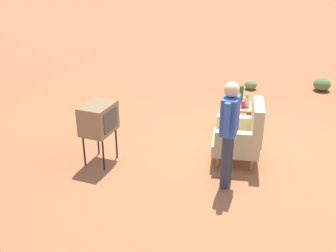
# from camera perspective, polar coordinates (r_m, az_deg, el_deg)

# --- Properties ---
(ground_plane) EXTENTS (60.00, 60.00, 0.00)m
(ground_plane) POSITION_cam_1_polar(r_m,az_deg,el_deg) (7.13, 10.12, -4.05)
(ground_plane) COLOR #A05B38
(armchair) EXTENTS (0.81, 0.81, 1.06)m
(armchair) POSITION_cam_1_polar(r_m,az_deg,el_deg) (6.72, 10.53, -1.19)
(armchair) COLOR #937047
(armchair) RESTS_ON ground
(side_table) EXTENTS (0.56, 0.56, 0.60)m
(side_table) POSITION_cam_1_polar(r_m,az_deg,el_deg) (7.65, 9.82, 2.28)
(side_table) COLOR black
(side_table) RESTS_ON ground
(tv_on_stand) EXTENTS (0.69, 0.58, 1.03)m
(tv_on_stand) POSITION_cam_1_polar(r_m,az_deg,el_deg) (6.57, -9.85, 0.99)
(tv_on_stand) COLOR black
(tv_on_stand) RESTS_ON ground
(person_standing) EXTENTS (0.56, 0.29, 1.64)m
(person_standing) POSITION_cam_1_polar(r_m,az_deg,el_deg) (5.84, 8.68, -0.34)
(person_standing) COLOR #2D3347
(person_standing) RESTS_ON ground
(bottle_short_clear) EXTENTS (0.06, 0.06, 0.20)m
(bottle_short_clear) POSITION_cam_1_polar(r_m,az_deg,el_deg) (7.50, 9.30, 3.41)
(bottle_short_clear) COLOR silver
(bottle_short_clear) RESTS_ON side_table
(soda_can_red) EXTENTS (0.07, 0.07, 0.12)m
(soda_can_red) POSITION_cam_1_polar(r_m,az_deg,el_deg) (7.51, 10.62, 3.01)
(soda_can_red) COLOR red
(soda_can_red) RESTS_ON side_table
(bottle_wine_green) EXTENTS (0.07, 0.07, 0.32)m
(bottle_wine_green) POSITION_cam_1_polar(r_m,az_deg,el_deg) (7.74, 10.38, 4.48)
(bottle_wine_green) COLOR #1E5623
(bottle_wine_green) RESTS_ON side_table
(flower_vase) EXTENTS (0.15, 0.10, 0.27)m
(flower_vase) POSITION_cam_1_polar(r_m,az_deg,el_deg) (7.56, 11.19, 3.84)
(flower_vase) COLOR silver
(flower_vase) RESTS_ON side_table
(shrub_mid) EXTENTS (0.30, 0.30, 0.23)m
(shrub_mid) POSITION_cam_1_polar(r_m,az_deg,el_deg) (10.36, 11.68, 5.76)
(shrub_mid) COLOR olive
(shrub_mid) RESTS_ON ground
(shrub_far) EXTENTS (0.41, 0.41, 0.32)m
(shrub_far) POSITION_cam_1_polar(r_m,az_deg,el_deg) (10.75, 21.05, 5.52)
(shrub_far) COLOR #516B38
(shrub_far) RESTS_ON ground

